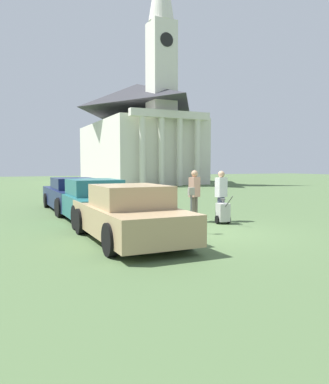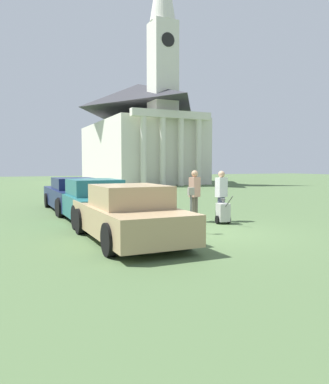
# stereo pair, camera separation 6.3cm
# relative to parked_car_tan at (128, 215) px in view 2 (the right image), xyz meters

# --- Properties ---
(ground_plane) EXTENTS (120.00, 120.00, 0.00)m
(ground_plane) POSITION_rel_parked_car_tan_xyz_m (2.34, 0.24, -0.68)
(ground_plane) COLOR #4C663D
(parked_car_tan) EXTENTS (2.07, 4.70, 1.46)m
(parked_car_tan) POSITION_rel_parked_car_tan_xyz_m (0.00, 0.00, 0.00)
(parked_car_tan) COLOR tan
(parked_car_tan) RESTS_ON ground_plane
(parked_car_teal) EXTENTS (1.98, 4.77, 1.48)m
(parked_car_teal) POSITION_rel_parked_car_tan_xyz_m (-0.00, 3.72, 0.01)
(parked_car_teal) COLOR #23666B
(parked_car_teal) RESTS_ON ground_plane
(parked_car_navy) EXTENTS (1.99, 5.22, 1.42)m
(parked_car_navy) POSITION_rel_parked_car_tan_xyz_m (-0.00, 7.22, -0.01)
(parked_car_navy) COLOR #19234C
(parked_car_navy) RESTS_ON ground_plane
(parking_meter) EXTENTS (0.18, 0.09, 1.33)m
(parking_meter) POSITION_rel_parked_car_tan_xyz_m (1.97, 0.22, 0.25)
(parking_meter) COLOR slate
(parking_meter) RESTS_ON ground_plane
(person_worker) EXTENTS (0.47, 0.39, 1.79)m
(person_worker) POSITION_rel_parked_car_tan_xyz_m (3.18, 2.17, 0.34)
(person_worker) COLOR #665B4C
(person_worker) RESTS_ON ground_plane
(person_supervisor) EXTENTS (0.46, 0.32, 1.77)m
(person_supervisor) POSITION_rel_parked_car_tan_xyz_m (4.08, 1.87, 0.33)
(person_supervisor) COLOR #515670
(person_supervisor) RESTS_ON ground_plane
(equipment_cart) EXTENTS (0.51, 1.00, 1.00)m
(equipment_cart) POSITION_rel_parked_car_tan_xyz_m (3.84, 1.38, -0.29)
(equipment_cart) COLOR #B2B2AD
(equipment_cart) RESTS_ON ground_plane
(church) EXTENTS (9.76, 17.58, 23.42)m
(church) POSITION_rel_parked_car_tan_xyz_m (12.23, 31.06, 5.28)
(church) COLOR silver
(church) RESTS_ON ground_plane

